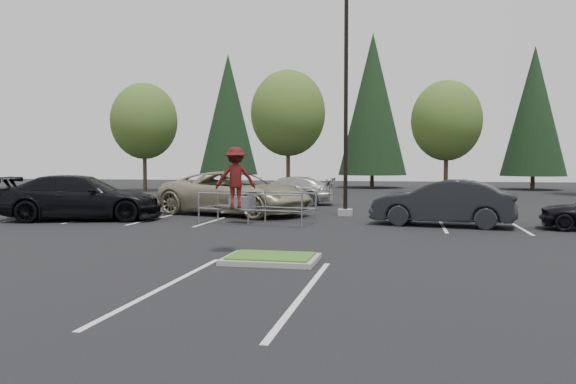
% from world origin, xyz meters
% --- Properties ---
extents(ground, '(120.00, 120.00, 0.00)m').
position_xyz_m(ground, '(0.00, 0.00, 0.00)').
color(ground, black).
rests_on(ground, ground).
extents(grass_median, '(2.20, 1.60, 0.16)m').
position_xyz_m(grass_median, '(0.00, 0.00, 0.08)').
color(grass_median, gray).
rests_on(grass_median, ground).
extents(stall_lines, '(22.62, 17.60, 0.01)m').
position_xyz_m(stall_lines, '(-1.35, 6.02, 0.00)').
color(stall_lines, silver).
rests_on(stall_lines, ground).
extents(light_pole, '(0.70, 0.60, 10.12)m').
position_xyz_m(light_pole, '(0.50, 12.00, 4.56)').
color(light_pole, gray).
rests_on(light_pole, ground).
extents(decid_a, '(5.44, 5.44, 8.91)m').
position_xyz_m(decid_a, '(-18.01, 30.03, 5.58)').
color(decid_a, '#38281C').
rests_on(decid_a, ground).
extents(decid_b, '(5.89, 5.89, 9.64)m').
position_xyz_m(decid_b, '(-6.01, 30.53, 6.04)').
color(decid_b, '#38281C').
rests_on(decid_b, ground).
extents(decid_c, '(5.12, 5.12, 8.38)m').
position_xyz_m(decid_c, '(5.99, 29.83, 5.25)').
color(decid_c, '#38281C').
rests_on(decid_c, ground).
extents(conif_a, '(5.72, 5.72, 13.00)m').
position_xyz_m(conif_a, '(-14.00, 40.00, 7.10)').
color(conif_a, '#38281C').
rests_on(conif_a, ground).
extents(conif_b, '(6.38, 6.38, 14.50)m').
position_xyz_m(conif_b, '(0.00, 40.50, 7.85)').
color(conif_b, '#38281C').
rests_on(conif_b, ground).
extents(conif_c, '(5.50, 5.50, 12.50)m').
position_xyz_m(conif_c, '(14.00, 39.50, 6.85)').
color(conif_c, '#38281C').
rests_on(conif_c, ground).
extents(cart_corral, '(4.58, 2.34, 1.24)m').
position_xyz_m(cart_corral, '(-2.99, 8.09, 0.78)').
color(cart_corral, gray).
rests_on(cart_corral, ground).
extents(skateboarder, '(1.16, 0.89, 1.73)m').
position_xyz_m(skateboarder, '(-1.20, 1.00, 1.96)').
color(skateboarder, black).
rests_on(skateboarder, ground).
extents(car_l_tan, '(7.80, 5.41, 1.98)m').
position_xyz_m(car_l_tan, '(-4.50, 11.50, 0.99)').
color(car_l_tan, gray).
rests_on(car_l_tan, ground).
extents(car_l_black, '(6.86, 4.29, 1.85)m').
position_xyz_m(car_l_black, '(-10.00, 7.86, 0.93)').
color(car_l_black, black).
rests_on(car_l_black, ground).
extents(car_l_grey, '(4.78, 2.11, 1.60)m').
position_xyz_m(car_l_grey, '(-11.50, 9.04, 0.80)').
color(car_l_grey, '#494C50').
rests_on(car_l_grey, ground).
extents(car_r_charc, '(5.47, 2.77, 1.72)m').
position_xyz_m(car_r_charc, '(4.50, 8.75, 0.86)').
color(car_r_charc, black).
rests_on(car_r_charc, ground).
extents(car_far_silver, '(5.48, 2.31, 1.58)m').
position_xyz_m(car_far_silver, '(-3.48, 18.00, 0.79)').
color(car_far_silver, '#AFAFAA').
rests_on(car_far_silver, ground).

